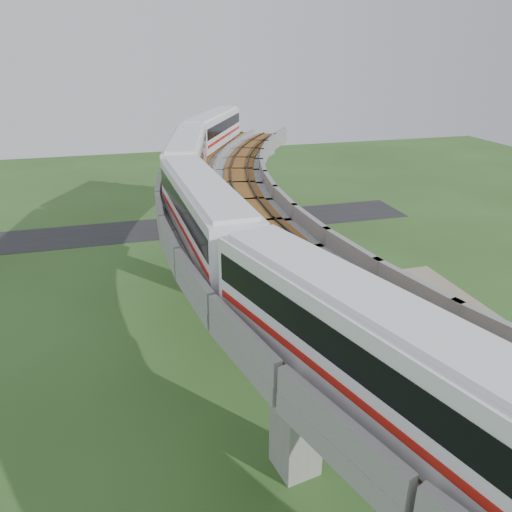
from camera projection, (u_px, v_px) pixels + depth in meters
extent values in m
plane|color=#315020|center=(234.00, 361.00, 35.90)|extent=(160.00, 160.00, 0.00)
cube|color=gray|center=(421.00, 347.00, 37.57)|extent=(18.00, 26.00, 0.04)
cube|color=#232326|center=(180.00, 227.00, 62.55)|extent=(60.00, 8.00, 0.03)
cube|color=#99968E|center=(246.00, 186.00, 64.77)|extent=(2.86, 2.93, 8.40)
cube|color=#99968E|center=(246.00, 149.00, 62.91)|extent=(7.21, 5.74, 1.20)
cube|color=#99968E|center=(216.00, 253.00, 43.76)|extent=(2.35, 2.51, 8.40)
cube|color=#99968E|center=(214.00, 200.00, 41.89)|extent=(7.31, 3.58, 1.20)
cube|color=#99968E|center=(297.00, 404.00, 25.25)|extent=(2.35, 2.51, 8.40)
cube|color=#99968E|center=(300.00, 321.00, 23.39)|extent=(7.31, 3.58, 1.20)
cube|color=gray|center=(232.00, 150.00, 57.13)|extent=(16.42, 20.91, 0.80)
cube|color=gray|center=(196.00, 140.00, 57.51)|extent=(8.66, 17.08, 1.00)
cube|color=gray|center=(269.00, 143.00, 56.04)|extent=(8.66, 17.08, 1.00)
cube|color=brown|center=(214.00, 145.00, 57.32)|extent=(10.68, 18.08, 0.12)
cube|color=black|center=(214.00, 144.00, 57.28)|extent=(9.69, 17.59, 0.12)
cube|color=brown|center=(251.00, 146.00, 56.57)|extent=(10.68, 18.08, 0.12)
cube|color=black|center=(251.00, 145.00, 56.52)|extent=(9.69, 17.59, 0.12)
cube|color=gray|center=(215.00, 193.00, 40.31)|extent=(11.77, 20.03, 0.80)
cube|color=gray|center=(160.00, 183.00, 39.49)|extent=(3.22, 18.71, 1.00)
cube|color=gray|center=(267.00, 180.00, 40.43)|extent=(3.22, 18.71, 1.00)
cube|color=brown|center=(187.00, 188.00, 39.89)|extent=(5.44, 19.05, 0.12)
cube|color=black|center=(187.00, 186.00, 39.84)|extent=(4.35, 18.88, 0.12)
cube|color=brown|center=(242.00, 186.00, 40.37)|extent=(5.44, 19.05, 0.12)
cube|color=black|center=(242.00, 185.00, 40.32)|extent=(4.35, 18.88, 0.12)
cube|color=gray|center=(288.00, 291.00, 24.09)|extent=(11.77, 20.03, 0.80)
cube|color=gray|center=(202.00, 291.00, 22.12)|extent=(3.22, 18.71, 1.00)
cube|color=gray|center=(363.00, 259.00, 25.37)|extent=(3.22, 18.71, 1.00)
cube|color=brown|center=(246.00, 291.00, 23.08)|extent=(5.44, 19.05, 0.12)
cube|color=black|center=(246.00, 288.00, 23.03)|extent=(4.35, 18.88, 0.12)
cube|color=brown|center=(327.00, 274.00, 24.75)|extent=(5.44, 19.05, 0.12)
cube|color=black|center=(327.00, 272.00, 24.70)|extent=(4.35, 18.88, 0.12)
cube|color=white|center=(372.00, 350.00, 15.40)|extent=(6.89, 15.14, 3.20)
cube|color=white|center=(377.00, 301.00, 14.74)|extent=(6.16, 14.27, 0.22)
cube|color=black|center=(374.00, 337.00, 15.23)|extent=(6.78, 14.59, 1.15)
cube|color=#AD1A11|center=(370.00, 370.00, 15.69)|extent=(6.78, 14.59, 0.30)
cube|color=black|center=(368.00, 389.00, 15.97)|extent=(5.48, 12.76, 0.28)
cube|color=white|center=(204.00, 211.00, 28.40)|extent=(3.30, 15.10, 3.20)
cube|color=white|center=(202.00, 182.00, 27.74)|extent=(2.73, 14.33, 0.22)
cube|color=black|center=(203.00, 204.00, 28.22)|extent=(3.34, 14.50, 1.15)
cube|color=#AD1A11|center=(204.00, 224.00, 28.69)|extent=(3.34, 14.50, 0.30)
cube|color=black|center=(205.00, 235.00, 28.96)|extent=(2.41, 12.82, 0.28)
cube|color=white|center=(187.00, 157.00, 42.49)|extent=(5.77, 15.23, 3.20)
cube|color=white|center=(186.00, 136.00, 41.83)|extent=(5.09, 14.39, 0.22)
cube|color=black|center=(187.00, 151.00, 42.32)|extent=(5.71, 14.66, 1.15)
cube|color=#AD1A11|center=(188.00, 165.00, 42.78)|extent=(5.71, 14.66, 0.30)
cube|color=black|center=(188.00, 173.00, 43.06)|extent=(4.52, 12.87, 0.28)
cube|color=white|center=(214.00, 129.00, 56.81)|extent=(9.09, 14.63, 3.20)
cube|color=white|center=(213.00, 114.00, 56.15)|extent=(8.28, 13.72, 0.22)
cube|color=black|center=(213.00, 125.00, 56.63)|extent=(8.88, 14.12, 1.15)
cube|color=#AD1A11|center=(214.00, 136.00, 57.10)|extent=(8.88, 14.12, 0.30)
cube|color=black|center=(214.00, 142.00, 57.37)|extent=(7.38, 12.26, 0.28)
cylinder|color=#2D382D|center=(301.00, 242.00, 55.77)|extent=(0.08, 0.08, 1.50)
cube|color=#2D382D|center=(301.00, 250.00, 53.50)|extent=(1.69, 4.77, 1.40)
cylinder|color=#2D382D|center=(302.00, 259.00, 51.22)|extent=(0.08, 0.08, 1.50)
cube|color=#2D382D|center=(304.00, 269.00, 48.95)|extent=(1.23, 4.91, 1.40)
cylinder|color=#2D382D|center=(308.00, 280.00, 46.67)|extent=(0.08, 0.08, 1.50)
cube|color=#2D382D|center=(314.00, 292.00, 44.40)|extent=(0.75, 4.99, 1.40)
cylinder|color=#2D382D|center=(321.00, 305.00, 42.15)|extent=(0.08, 0.08, 1.50)
cube|color=#2D382D|center=(331.00, 319.00, 39.92)|extent=(0.27, 5.04, 1.40)
cylinder|color=#2D382D|center=(343.00, 335.00, 37.71)|extent=(0.08, 0.08, 1.50)
cube|color=#2D382D|center=(359.00, 353.00, 35.53)|extent=(0.27, 5.04, 1.40)
cylinder|color=#2D382D|center=(378.00, 372.00, 33.38)|extent=(0.08, 0.08, 1.50)
cube|color=#2D382D|center=(401.00, 394.00, 31.28)|extent=(0.75, 4.99, 1.40)
cylinder|color=#2D382D|center=(429.00, 419.00, 29.21)|extent=(0.08, 0.08, 1.50)
cube|color=#2D382D|center=(463.00, 446.00, 27.20)|extent=(1.23, 4.91, 1.40)
cylinder|color=#2D382D|center=(504.00, 478.00, 25.24)|extent=(0.08, 0.08, 1.50)
cylinder|color=#382314|center=(280.00, 231.00, 59.43)|extent=(0.18, 0.18, 1.25)
ellipsoid|color=#153410|center=(280.00, 219.00, 58.88)|extent=(2.70, 2.70, 2.29)
cylinder|color=#382314|center=(285.00, 254.00, 52.25)|extent=(0.18, 0.18, 1.70)
ellipsoid|color=#153410|center=(286.00, 238.00, 51.55)|extent=(3.19, 3.19, 2.71)
cylinder|color=#382314|center=(286.00, 282.00, 46.80)|extent=(0.18, 0.18, 0.94)
ellipsoid|color=#153410|center=(286.00, 270.00, 46.32)|extent=(2.56, 2.56, 2.17)
cylinder|color=#382314|center=(310.00, 315.00, 40.86)|extent=(0.18, 0.18, 1.22)
ellipsoid|color=#153410|center=(311.00, 299.00, 40.28)|extent=(2.88, 2.88, 2.45)
cylinder|color=#382314|center=(352.00, 380.00, 32.80)|extent=(0.18, 0.18, 1.25)
ellipsoid|color=#153410|center=(354.00, 363.00, 32.29)|extent=(2.37, 2.37, 2.01)
cylinder|color=#382314|center=(401.00, 425.00, 29.14)|extent=(0.18, 0.18, 0.96)
ellipsoid|color=#153410|center=(403.00, 409.00, 28.69)|extent=(2.26, 2.26, 1.92)
imported|color=silver|center=(483.00, 377.00, 33.14)|extent=(1.54, 3.32, 1.10)
imported|color=#A81F0F|center=(505.00, 354.00, 35.42)|extent=(4.15, 3.49, 1.34)
imported|color=black|center=(363.00, 326.00, 39.31)|extent=(4.10, 2.70, 1.10)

